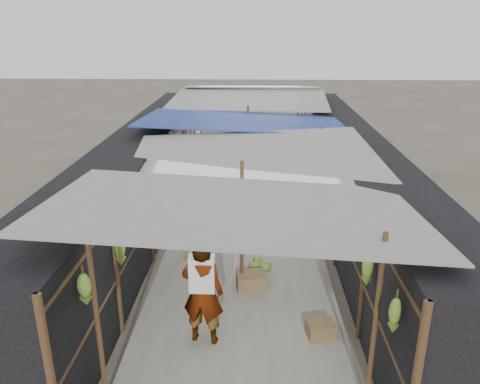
# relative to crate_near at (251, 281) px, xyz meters

# --- Properties ---
(aisle_slab) EXTENTS (3.60, 16.00, 0.02)m
(aisle_slab) POSITION_rel_crate_near_xyz_m (-0.18, 3.55, -0.15)
(aisle_slab) COLOR #9E998E
(aisle_slab) RESTS_ON ground
(stall_left) EXTENTS (1.40, 15.00, 2.30)m
(stall_left) POSITION_rel_crate_near_xyz_m (-2.88, 3.55, 0.99)
(stall_left) COLOR black
(stall_left) RESTS_ON ground
(stall_right) EXTENTS (1.40, 15.00, 2.30)m
(stall_right) POSITION_rel_crate_near_xyz_m (2.52, 3.55, 0.99)
(stall_right) COLOR black
(stall_right) RESTS_ON ground
(crate_near) EXTENTS (0.61, 0.51, 0.33)m
(crate_near) POSITION_rel_crate_near_xyz_m (0.00, 0.00, 0.00)
(crate_near) COLOR olive
(crate_near) RESTS_ON ground
(crate_mid) EXTENTS (0.51, 0.43, 0.27)m
(crate_mid) POSITION_rel_crate_near_xyz_m (1.18, -1.47, -0.03)
(crate_mid) COLOR olive
(crate_mid) RESTS_ON ground
(crate_back) EXTENTS (0.55, 0.49, 0.30)m
(crate_back) POSITION_rel_crate_near_xyz_m (-0.43, 8.49, -0.01)
(crate_back) COLOR olive
(crate_back) RESTS_ON ground
(black_basin) EXTENTS (0.58, 0.58, 0.18)m
(black_basin) POSITION_rel_crate_near_xyz_m (0.85, 6.62, -0.08)
(black_basin) COLOR black
(black_basin) RESTS_ON ground
(vendor_elderly) EXTENTS (0.74, 0.55, 1.85)m
(vendor_elderly) POSITION_rel_crate_near_xyz_m (-0.75, -1.64, 0.76)
(vendor_elderly) COLOR white
(vendor_elderly) RESTS_ON ground
(shopper_blue) EXTENTS (0.95, 0.88, 1.57)m
(shopper_blue) POSITION_rel_crate_near_xyz_m (-1.04, 5.54, 0.62)
(shopper_blue) COLOR #1D4094
(shopper_blue) RESTS_ON ground
(vendor_seated) EXTENTS (0.59, 0.71, 0.95)m
(vendor_seated) POSITION_rel_crate_near_xyz_m (1.52, 4.96, 0.31)
(vendor_seated) COLOR #4D4643
(vendor_seated) RESTS_ON ground
(market_canopy) EXTENTS (5.62, 15.20, 2.77)m
(market_canopy) POSITION_rel_crate_near_xyz_m (-0.15, 3.87, 2.25)
(market_canopy) COLOR brown
(market_canopy) RESTS_ON ground
(hanging_bananas) EXTENTS (3.96, 14.01, 0.82)m
(hanging_bananas) POSITION_rel_crate_near_xyz_m (-0.32, 3.28, 1.46)
(hanging_bananas) COLOR olive
(hanging_bananas) RESTS_ON ground
(floor_bananas) EXTENTS (3.85, 7.59, 0.36)m
(floor_bananas) POSITION_rel_crate_near_xyz_m (-0.50, 3.44, -0.01)
(floor_bananas) COLOR #A29229
(floor_bananas) RESTS_ON ground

